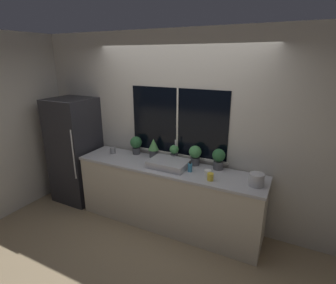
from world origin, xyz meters
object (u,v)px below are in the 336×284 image
object	(u,v)px
potted_plant_center	(174,152)
mug_grey	(113,150)
potted_plant_right	(195,154)
kettle	(257,179)
mug_yellow	(210,177)
mug_white	(208,173)
potted_plant_far_left	(136,144)
sink	(169,163)
potted_plant_far_right	(219,158)
soap_bottle	(190,167)
potted_plant_left	(154,147)
refrigerator	(77,150)

from	to	relation	value
potted_plant_center	mug_grey	xyz separation A→B (m)	(-0.98, -0.14, -0.08)
potted_plant_right	kettle	bearing A→B (deg)	-16.68
potted_plant_right	mug_yellow	bearing A→B (deg)	-47.14
potted_plant_right	mug_white	xyz separation A→B (m)	(0.28, -0.27, -0.11)
potted_plant_center	kettle	distance (m)	1.21
potted_plant_far_left	mug_white	size ratio (longest dim) A/B	3.08
mug_grey	kettle	distance (m)	2.17
potted_plant_center	mug_white	world-z (taller)	potted_plant_center
sink	potted_plant_far_right	size ratio (longest dim) A/B	1.85
mug_white	kettle	bearing A→B (deg)	1.24
potted_plant_center	mug_yellow	size ratio (longest dim) A/B	2.57
sink	mug_yellow	world-z (taller)	sink
potted_plant_far_left	mug_grey	world-z (taller)	potted_plant_far_left
potted_plant_right	kettle	xyz separation A→B (m)	(0.86, -0.26, -0.08)
soap_bottle	kettle	bearing A→B (deg)	-1.01
mug_white	soap_bottle	bearing A→B (deg)	173.79
potted_plant_far_left	mug_yellow	xyz separation A→B (m)	(1.31, -0.37, -0.11)
mug_yellow	potted_plant_far_left	bearing A→B (deg)	164.19
potted_plant_right	mug_grey	bearing A→B (deg)	-173.80
potted_plant_far_right	soap_bottle	size ratio (longest dim) A/B	1.96
sink	potted_plant_center	xyz separation A→B (m)	(-0.03, 0.22, 0.09)
sink	potted_plant_left	size ratio (longest dim) A/B	1.84
mug_grey	mug_yellow	size ratio (longest dim) A/B	1.02
potted_plant_right	soap_bottle	world-z (taller)	potted_plant_right
sink	mug_yellow	xyz separation A→B (m)	(0.64, -0.15, 0.00)
mug_grey	mug_yellow	distance (m)	1.66
mug_grey	potted_plant_far_right	bearing A→B (deg)	4.96
potted_plant_center	kettle	size ratio (longest dim) A/B	1.39
refrigerator	potted_plant_left	distance (m)	1.41
mug_grey	mug_yellow	bearing A→B (deg)	-7.88
potted_plant_right	potted_plant_far_right	xyz separation A→B (m)	(0.33, 0.00, 0.00)
refrigerator	potted_plant_far_right	world-z (taller)	refrigerator
mug_grey	potted_plant_center	bearing A→B (deg)	8.21
soap_bottle	sink	bearing A→B (deg)	175.34
kettle	mug_white	bearing A→B (deg)	-178.76
mug_grey	kettle	xyz separation A→B (m)	(2.16, -0.12, 0.03)
potted_plant_far_left	soap_bottle	world-z (taller)	potted_plant_far_left
mug_white	kettle	xyz separation A→B (m)	(0.58, 0.01, 0.04)
refrigerator	potted_plant_center	size ratio (longest dim) A/B	7.21
mug_yellow	sink	bearing A→B (deg)	166.54
mug_yellow	mug_white	size ratio (longest dim) A/B	1.04
refrigerator	sink	world-z (taller)	refrigerator
sink	kettle	size ratio (longest dim) A/B	3.05
mug_yellow	kettle	xyz separation A→B (m)	(0.52, 0.11, 0.03)
potted_plant_left	kettle	size ratio (longest dim) A/B	1.66
mug_grey	refrigerator	bearing A→B (deg)	-177.55
potted_plant_far_right	mug_grey	bearing A→B (deg)	-175.04
potted_plant_right	kettle	world-z (taller)	potted_plant_right
potted_plant_far_left	potted_plant_far_right	size ratio (longest dim) A/B	0.98
mug_yellow	mug_white	xyz separation A→B (m)	(-0.07, 0.10, -0.01)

